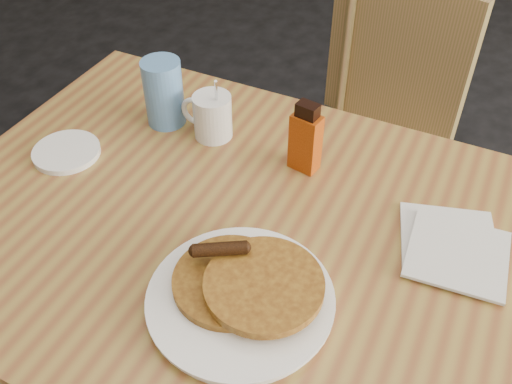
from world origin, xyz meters
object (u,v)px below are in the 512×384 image
(pancake_plate, at_px, (242,293))
(blue_tumbler, at_px, (164,93))
(chair_main_far, at_px, (380,119))
(coffee_mug, at_px, (211,115))
(syrup_bottle, at_px, (306,139))
(main_table, at_px, (263,248))

(pancake_plate, height_order, blue_tumbler, blue_tumbler)
(chair_main_far, relative_size, coffee_mug, 6.12)
(syrup_bottle, bearing_deg, blue_tumbler, -172.70)
(coffee_mug, bearing_deg, blue_tumbler, 179.11)
(main_table, xyz_separation_m, coffee_mug, (-0.21, 0.21, 0.09))
(syrup_bottle, bearing_deg, pancake_plate, -74.09)
(pancake_plate, xyz_separation_m, coffee_mug, (-0.24, 0.35, 0.03))
(pancake_plate, relative_size, blue_tumbler, 2.01)
(chair_main_far, xyz_separation_m, syrup_bottle, (-0.03, -0.52, 0.28))
(main_table, height_order, blue_tumbler, blue_tumbler)
(main_table, bearing_deg, chair_main_far, 87.73)
(chair_main_far, bearing_deg, syrup_bottle, -81.18)
(pancake_plate, bearing_deg, chair_main_far, 90.24)
(blue_tumbler, bearing_deg, chair_main_far, 55.29)
(main_table, distance_m, chair_main_far, 0.74)
(chair_main_far, xyz_separation_m, coffee_mug, (-0.24, -0.51, 0.26))
(chair_main_far, distance_m, syrup_bottle, 0.59)
(pancake_plate, relative_size, coffee_mug, 1.95)
(coffee_mug, distance_m, blue_tumbler, 0.11)
(pancake_plate, height_order, coffee_mug, coffee_mug)
(pancake_plate, distance_m, syrup_bottle, 0.34)
(syrup_bottle, height_order, blue_tumbler, syrup_bottle)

